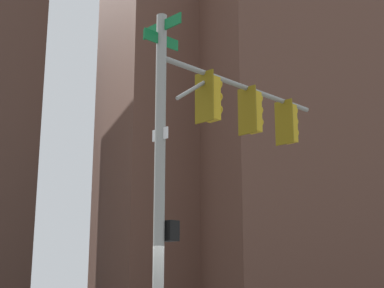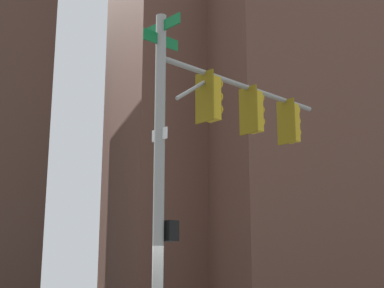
{
  "view_description": "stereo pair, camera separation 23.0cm",
  "coord_description": "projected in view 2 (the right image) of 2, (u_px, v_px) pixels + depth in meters",
  "views": [
    {
      "loc": [
        3.26,
        10.69,
        1.85
      ],
      "look_at": [
        -0.62,
        -0.29,
        4.67
      ],
      "focal_mm": 52.99,
      "sensor_mm": 36.0,
      "label": 1
    },
    {
      "loc": [
        3.04,
        10.77,
        1.85
      ],
      "look_at": [
        -0.62,
        -0.29,
        4.67
      ],
      "focal_mm": 52.99,
      "sensor_mm": 36.0,
      "label": 2
    }
  ],
  "objects": [
    {
      "name": "signal_pole_assembly",
      "position": [
        219.0,
        135.0,
        12.62
      ],
      "size": [
        5.24,
        2.85,
        7.32
      ],
      "rotation": [
        0.0,
        0.0,
        3.58
      ],
      "color": "gray",
      "rests_on": "ground_plane"
    },
    {
      "name": "building_brick_nearside",
      "position": [
        222.0,
        23.0,
        61.52
      ],
      "size": [
        21.96,
        19.12,
        58.17
      ],
      "primitive_type": "cube",
      "color": "brown",
      "rests_on": "ground_plane"
    },
    {
      "name": "building_brick_midblock",
      "position": [
        307.0,
        143.0,
        52.15
      ],
      "size": [
        20.54,
        19.51,
        28.42
      ],
      "primitive_type": "cube",
      "color": "brown",
      "rests_on": "ground_plane"
    }
  ]
}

